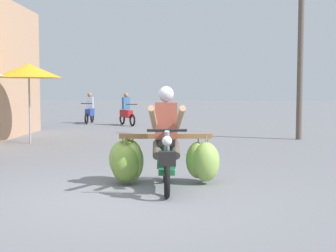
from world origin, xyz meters
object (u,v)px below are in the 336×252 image
Objects in this scene: motorbike_distant_ahead_right at (90,111)px; market_umbrella_further_along at (29,71)px; motorbike_main_loaded at (160,156)px; utility_pole at (301,46)px; motorbike_distant_ahead_left at (126,112)px.

market_umbrella_further_along is at bearing -90.82° from motorbike_distant_ahead_right.
utility_pole is at bearing 60.84° from motorbike_main_loaded.
motorbike_distant_ahead_left is 2.19m from motorbike_distant_ahead_right.
motorbike_distant_ahead_right is at bearing 105.44° from motorbike_main_loaded.
motorbike_distant_ahead_right is 8.32m from market_umbrella_further_along.
market_umbrella_further_along is 8.08m from utility_pole.
motorbike_distant_ahead_right is (-1.83, 1.20, 0.00)m from motorbike_distant_ahead_left.
motorbike_distant_ahead_right is at bearing 138.74° from utility_pole.
utility_pole is (3.96, 7.10, 2.39)m from motorbike_main_loaded.
utility_pole is at bearing 9.53° from market_umbrella_further_along.
motorbike_distant_ahead_right is 0.72× the size of market_umbrella_further_along.
motorbike_main_loaded is at bearing -74.56° from motorbike_distant_ahead_right.
motorbike_main_loaded is at bearing -119.16° from utility_pole.
motorbike_main_loaded reaches higher than motorbike_distant_ahead_left.
motorbike_distant_ahead_right is at bearing 89.18° from market_umbrella_further_along.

